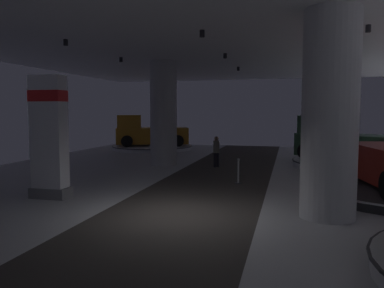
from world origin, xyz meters
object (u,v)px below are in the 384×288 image
(column_right, at_px, (330,115))
(display_platform_far_right, at_px, (350,164))
(display_platform_deep_left, at_px, (152,147))
(pickup_truck_deep_left, at_px, (148,133))
(brand_sign_pylon, at_px, (49,135))
(pickup_truck_far_right, at_px, (345,142))
(visitor_walking_near, at_px, (216,150))
(column_left, at_px, (164,114))

(column_right, xyz_separation_m, display_platform_far_right, (2.01, 10.09, -2.56))
(display_platform_deep_left, height_order, pickup_truck_deep_left, pickup_truck_deep_left)
(brand_sign_pylon, relative_size, display_platform_far_right, 0.70)
(pickup_truck_far_right, relative_size, visitor_walking_near, 3.50)
(display_platform_deep_left, bearing_deg, pickup_truck_far_right, -25.97)
(column_left, height_order, display_platform_deep_left, column_left)
(pickup_truck_far_right, height_order, pickup_truck_deep_left, pickup_truck_far_right)
(visitor_walking_near, bearing_deg, column_right, -61.28)
(pickup_truck_far_right, bearing_deg, column_right, -99.62)
(column_right, xyz_separation_m, pickup_truck_deep_left, (-11.38, 16.40, -1.52))
(column_left, distance_m, pickup_truck_far_right, 9.53)
(display_platform_far_right, xyz_separation_m, visitor_walking_near, (-6.64, -1.64, 0.72))
(display_platform_far_right, relative_size, pickup_truck_far_right, 1.03)
(column_right, bearing_deg, display_platform_deep_left, 123.84)
(column_left, bearing_deg, pickup_truck_deep_left, 116.34)
(display_platform_far_right, bearing_deg, column_left, -171.27)
(brand_sign_pylon, xyz_separation_m, pickup_truck_deep_left, (-2.71, 16.17, -0.85))
(pickup_truck_far_right, distance_m, visitor_walking_near, 6.64)
(column_left, distance_m, visitor_walking_near, 3.43)
(pickup_truck_far_right, bearing_deg, brand_sign_pylon, -136.03)
(column_left, distance_m, display_platform_far_right, 9.98)
(pickup_truck_deep_left, bearing_deg, display_platform_deep_left, 21.07)
(display_platform_far_right, distance_m, visitor_walking_near, 6.88)
(column_right, height_order, display_platform_far_right, column_right)
(pickup_truck_far_right, height_order, display_platform_deep_left, pickup_truck_far_right)
(column_left, bearing_deg, pickup_truck_far_right, 10.07)
(display_platform_far_right, distance_m, pickup_truck_far_right, 1.13)
(brand_sign_pylon, distance_m, display_platform_deep_left, 16.57)
(column_right, height_order, column_left, same)
(pickup_truck_far_right, bearing_deg, display_platform_far_right, -34.43)
(column_left, relative_size, display_platform_deep_left, 0.91)
(brand_sign_pylon, height_order, pickup_truck_far_right, brand_sign_pylon)
(display_platform_far_right, bearing_deg, display_platform_deep_left, 153.84)
(brand_sign_pylon, bearing_deg, visitor_walking_near, 63.89)
(column_right, xyz_separation_m, display_platform_deep_left, (-11.08, 16.52, -2.59))
(column_right, distance_m, display_platform_far_right, 10.60)
(display_platform_far_right, bearing_deg, visitor_walking_near, -166.17)
(pickup_truck_far_right, distance_m, pickup_truck_deep_left, 14.48)
(column_right, xyz_separation_m, column_left, (-7.53, 8.63, 0.00))
(pickup_truck_far_right, xyz_separation_m, display_platform_deep_left, (-12.82, 6.24, -1.11))
(visitor_walking_near, bearing_deg, display_platform_deep_left, 128.63)
(column_right, distance_m, display_platform_deep_left, 20.06)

